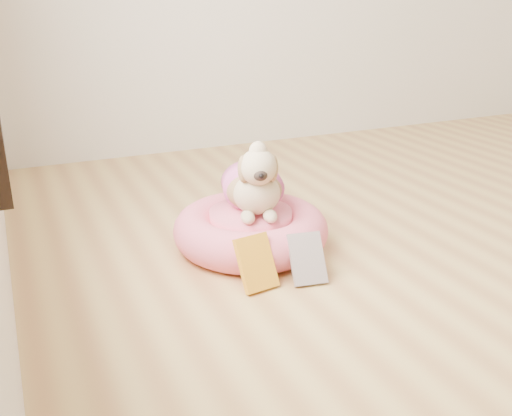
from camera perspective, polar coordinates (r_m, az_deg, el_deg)
name	(u,v)px	position (r m, az deg, el deg)	size (l,w,h in m)	color
pet_bed	(251,230)	(2.22, -0.53, -2.18)	(0.60, 0.60, 0.16)	#F9617F
dog	(254,172)	(2.16, -0.21, 3.65)	(0.28, 0.41, 0.30)	brown
book_yellow	(256,263)	(1.93, 0.02, -5.50)	(0.12, 0.02, 0.19)	yellow
book_white	(307,259)	(1.98, 5.14, -5.07)	(0.12, 0.02, 0.18)	white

